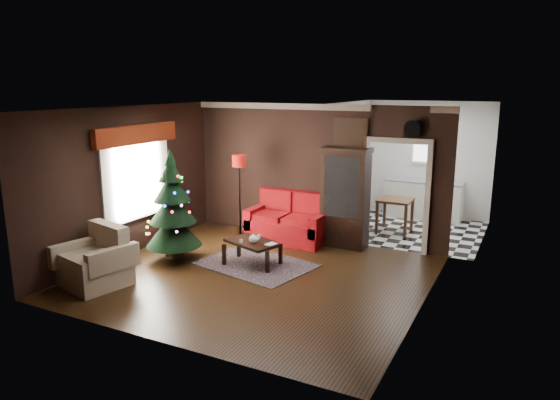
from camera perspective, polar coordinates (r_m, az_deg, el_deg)
The scene contains 26 objects.
floor at distance 8.73m, azimuth -2.70°, elevation -8.56°, with size 5.50×5.50×0.00m, color black.
ceiling at distance 8.14m, azimuth -2.91°, elevation 10.12°, with size 5.50×5.50×0.00m, color white.
wall_back at distance 10.52m, azimuth 3.95°, elevation 3.06°, with size 5.50×5.50×0.00m, color black.
wall_front at distance 6.34m, azimuth -14.06°, elevation -3.90°, with size 5.50×5.50×0.00m, color black.
wall_left at distance 9.95m, azimuth -16.72°, elevation 1.97°, with size 5.50×5.50×0.00m, color black.
wall_right at distance 7.39m, azimuth 16.08°, elevation -1.64°, with size 5.50×5.50×0.00m, color black.
doorway at distance 10.07m, azimuth 12.86°, elevation 0.28°, with size 1.10×0.10×2.10m, color white, non-canonical shape.
left_window at distance 10.06m, azimuth -15.79°, elevation 2.43°, with size 0.05×1.60×1.40m, color white.
valance at distance 9.89m, azimuth -15.73°, elevation 7.07°, with size 0.12×2.10×0.35m, color maroon.
kitchen_floor at distance 11.74m, azimuth 14.42°, elevation -3.30°, with size 3.00×3.00×0.00m, color white.
kitchen_window at distance 12.81m, azimuth 16.28°, elevation 5.68°, with size 0.70×0.06×0.70m, color white.
rug at distance 9.28m, azimuth -2.76°, elevation -7.20°, with size 1.95×1.42×0.01m, color #442A39.
loveseat at distance 10.48m, azimuth 0.89°, elevation -2.00°, with size 1.70×0.90×1.00m, color maroon, non-canonical shape.
curio_cabinet at distance 10.14m, azimuth 7.30°, elevation 0.01°, with size 0.90×0.45×1.90m, color black, non-canonical shape.
floor_lamp at distance 10.73m, azimuth -4.53°, elevation 0.13°, with size 0.31×0.31×1.87m, color black, non-canonical shape.
christmas_tree at distance 9.42m, azimuth -11.95°, elevation -0.53°, with size 1.02×1.02×1.95m, color #123A17, non-canonical shape.
armchair at distance 8.74m, azimuth -20.07°, elevation -6.13°, with size 0.95×0.95×0.97m, color #B6A891, non-canonical shape.
coffee_table at distance 9.21m, azimuth -3.11°, elevation -5.91°, with size 0.96×0.57×0.43m, color black, non-canonical shape.
teapot at distance 8.99m, azimuth -3.04°, elevation -4.38°, with size 0.17×0.17×0.16m, color white, non-canonical shape.
cup_a at distance 9.32m, azimuth -2.37°, elevation -4.09°, with size 0.07×0.07×0.06m, color silver.
cup_b at distance 9.07m, azimuth -4.37°, elevation -4.61°, with size 0.07×0.07×0.06m, color silver.
book at distance 8.96m, azimuth -1.35°, elevation -4.30°, with size 0.15×0.02×0.20m, color #9F8558.
wall_clock at distance 9.76m, azimuth 14.61°, elevation 7.71°, with size 0.32×0.32×0.06m, color white.
painting at distance 10.10m, azimuth 7.87°, elevation 7.42°, with size 0.62×0.05×0.52m, color #AE7644.
kitchen_counter at distance 12.77m, azimuth 15.72°, elevation -0.00°, with size 1.80×0.60×0.90m, color silver.
kitchen_table at distance 11.42m, azimuth 12.72°, elevation -1.71°, with size 0.70×0.70×0.75m, color brown, non-canonical shape.
Camera 1 is at (4.03, -7.06, 3.18)m, focal length 32.66 mm.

